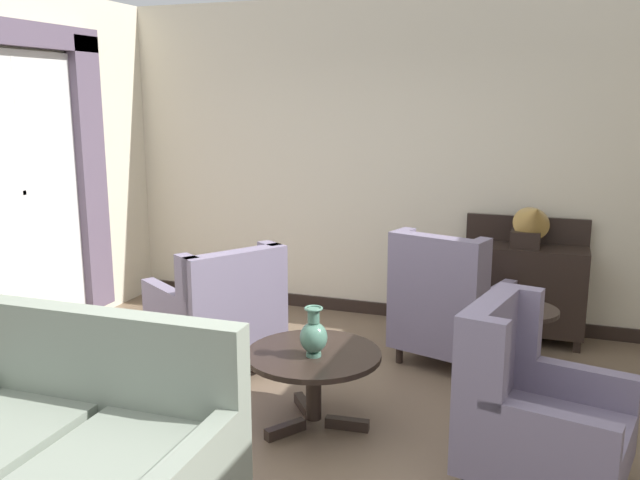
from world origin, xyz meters
name	(u,v)px	position (x,y,z in m)	size (l,w,h in m)	color
ground	(286,452)	(0.00, 0.00, 0.00)	(7.70, 7.70, 0.00)	brown
wall_back	(398,162)	(0.00, 2.75, 1.48)	(5.66, 0.08, 2.96)	beige
wall_left	(5,172)	(-2.75, 0.82, 1.48)	(0.08, 3.85, 2.96)	beige
baseboard_back	(393,310)	(0.00, 2.69, 0.06)	(5.50, 0.03, 0.12)	black
window_with_curtains	(23,173)	(-2.65, 0.92, 1.47)	(0.12, 1.92, 2.54)	silver
coffee_table	(313,366)	(0.03, 0.37, 0.40)	(0.86, 0.86, 0.50)	black
porcelain_vase	(314,335)	(0.06, 0.31, 0.63)	(0.17, 0.17, 0.32)	#4C7A66
settee	(72,454)	(-0.67, -1.04, 0.41)	(1.53, 0.93, 1.02)	gray
armchair_near_sideboard	(531,410)	(1.36, 0.14, 0.43)	(0.95, 0.90, 1.01)	slate
armchair_near_window	(219,317)	(-0.95, 0.98, 0.43)	(1.15, 1.13, 0.99)	slate
armchair_foreground_right	(448,308)	(0.66, 1.74, 0.45)	(0.94, 1.00, 1.06)	slate
side_table	(519,351)	(1.25, 0.99, 0.44)	(0.47, 0.47, 0.73)	black
sideboard	(523,286)	(1.19, 2.45, 0.48)	(1.03, 0.40, 1.06)	black
gramophone	(532,222)	(1.23, 2.37, 1.06)	(0.38, 0.45, 0.48)	black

